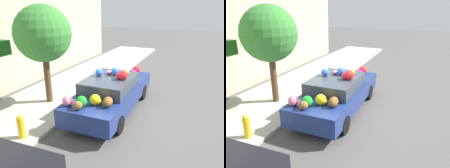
{
  "view_description": "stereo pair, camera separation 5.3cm",
  "coord_description": "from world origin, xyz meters",
  "views": [
    {
      "loc": [
        -6.77,
        -2.92,
        3.69
      ],
      "look_at": [
        0.0,
        -0.0,
        1.01
      ],
      "focal_mm": 35.0,
      "sensor_mm": 36.0,
      "label": 1
    },
    {
      "loc": [
        -6.75,
        -2.97,
        3.69
      ],
      "look_at": [
        0.0,
        -0.0,
        1.01
      ],
      "focal_mm": 35.0,
      "sensor_mm": 36.0,
      "label": 2
    }
  ],
  "objects": [
    {
      "name": "ground_plane",
      "position": [
        0.0,
        0.0,
        0.0
      ],
      "size": [
        60.0,
        60.0,
        0.0
      ],
      "primitive_type": "plane",
      "color": "#565451"
    },
    {
      "name": "sidewalk_curb",
      "position": [
        0.0,
        2.7,
        0.06
      ],
      "size": [
        24.0,
        3.2,
        0.12
      ],
      "color": "#B2ADA3",
      "rests_on": "ground"
    },
    {
      "name": "building_facade",
      "position": [
        -0.15,
        4.91,
        2.46
      ],
      "size": [
        18.0,
        1.2,
        4.95
      ],
      "color": "#C6B293",
      "rests_on": "ground"
    },
    {
      "name": "street_tree",
      "position": [
        -0.51,
        2.45,
        2.71
      ],
      "size": [
        2.03,
        2.03,
        3.63
      ],
      "color": "brown",
      "rests_on": "sidewalk_curb"
    },
    {
      "name": "fire_hydrant",
      "position": [
        -2.87,
        1.55,
        0.47
      ],
      "size": [
        0.2,
        0.2,
        0.7
      ],
      "color": "gold",
      "rests_on": "sidewalk_curb"
    },
    {
      "name": "art_car",
      "position": [
        -0.06,
        -0.0,
        0.71
      ],
      "size": [
        4.59,
        1.84,
        1.63
      ],
      "rotation": [
        0.0,
        0.0,
        0.02
      ],
      "color": "navy",
      "rests_on": "ground"
    }
  ]
}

